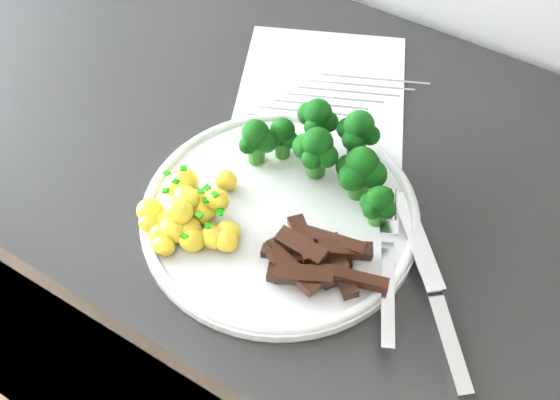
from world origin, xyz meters
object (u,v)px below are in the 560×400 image
broccoli (328,149)px  beef_strips (316,260)px  fork (388,268)px  knife (438,309)px  plate (280,212)px  potatoes (188,213)px  recipe_paper (319,106)px  counter (297,333)px

broccoli → beef_strips: (0.05, -0.11, -0.03)m
fork → knife: size_ratio=0.95×
plate → potatoes: size_ratio=2.38×
plate → fork: bearing=-4.1°
knife → fork: bearing=170.9°
recipe_paper → knife: knife is taller
counter → fork: bearing=-33.1°
broccoli → fork: size_ratio=1.09×
counter → recipe_paper: recipe_paper is taller
potatoes → fork: potatoes is taller
counter → knife: 0.51m
counter → fork: size_ratio=13.02×
potatoes → knife: size_ratio=0.67×
recipe_paper → counter: bearing=-71.6°
plate → beef_strips: size_ratio=2.24×
plate → fork: 0.13m
broccoli → beef_strips: broccoli is taller
recipe_paper → potatoes: bearing=-95.4°
counter → plate: plate is taller
beef_strips → plate: bearing=148.9°
fork → knife: 0.06m
counter → beef_strips: (0.09, -0.13, 0.46)m
potatoes → knife: (0.27, 0.04, -0.02)m
counter → potatoes: 0.50m
counter → beef_strips: beef_strips is taller
potatoes → counter: bearing=72.4°
beef_strips → potatoes: bearing=-171.1°
plate → fork: fork is taller
broccoli → knife: 0.21m
counter → plate: (0.02, -0.09, 0.45)m
fork → knife: bearing=-9.1°
plate → fork: (0.13, -0.01, 0.01)m
recipe_paper → broccoli: (0.07, -0.10, 0.05)m
recipe_paper → potatoes: size_ratio=2.81×
plate → knife: 0.20m
broccoli → fork: (0.12, -0.08, -0.03)m
counter → broccoli: 0.50m
potatoes → beef_strips: bearing=8.9°
broccoli → beef_strips: size_ratio=1.45×
broccoli → potatoes: size_ratio=1.55×
recipe_paper → potatoes: (-0.02, -0.24, 0.02)m
recipe_paper → broccoli: bearing=-56.5°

